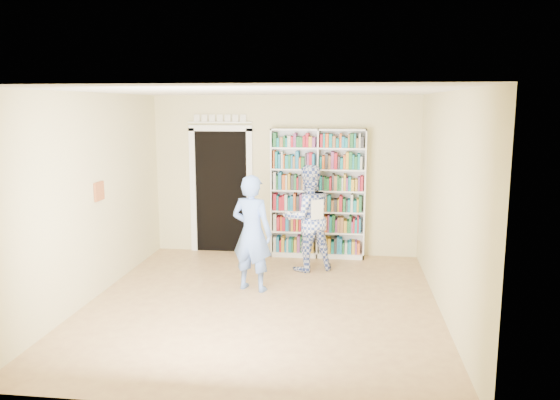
% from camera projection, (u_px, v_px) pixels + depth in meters
% --- Properties ---
extents(floor, '(5.00, 5.00, 0.00)m').
position_uv_depth(floor, '(262.00, 304.00, 7.05)').
color(floor, '#9A6E4A').
rests_on(floor, ground).
extents(ceiling, '(5.00, 5.00, 0.00)m').
position_uv_depth(ceiling, '(261.00, 91.00, 6.59)').
color(ceiling, white).
rests_on(ceiling, wall_back).
extents(wall_back, '(4.50, 0.00, 4.50)m').
position_uv_depth(wall_back, '(285.00, 176.00, 9.27)').
color(wall_back, beige).
rests_on(wall_back, floor).
extents(wall_left, '(0.00, 5.00, 5.00)m').
position_uv_depth(wall_left, '(91.00, 197.00, 7.10)').
color(wall_left, beige).
rests_on(wall_left, floor).
extents(wall_right, '(0.00, 5.00, 5.00)m').
position_uv_depth(wall_right, '(446.00, 205.00, 6.55)').
color(wall_right, beige).
rests_on(wall_right, floor).
extents(bookshelf, '(1.57, 0.29, 2.15)m').
position_uv_depth(bookshelf, '(318.00, 193.00, 9.09)').
color(bookshelf, white).
rests_on(bookshelf, floor).
extents(doorway, '(1.10, 0.08, 2.43)m').
position_uv_depth(doorway, '(221.00, 185.00, 9.41)').
color(doorway, black).
rests_on(doorway, floor).
extents(wall_art, '(0.03, 0.25, 0.25)m').
position_uv_depth(wall_art, '(99.00, 191.00, 7.28)').
color(wall_art, brown).
rests_on(wall_art, wall_left).
extents(man_blue, '(0.68, 0.54, 1.61)m').
position_uv_depth(man_blue, '(252.00, 233.00, 7.47)').
color(man_blue, '#6388DC').
rests_on(man_blue, floor).
extents(man_plaid, '(0.99, 0.90, 1.64)m').
position_uv_depth(man_plaid, '(308.00, 218.00, 8.38)').
color(man_plaid, '#314696').
rests_on(man_plaid, floor).
extents(paper_sheet, '(0.18, 0.12, 0.30)m').
position_uv_depth(paper_sheet, '(317.00, 210.00, 8.10)').
color(paper_sheet, white).
rests_on(paper_sheet, man_plaid).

